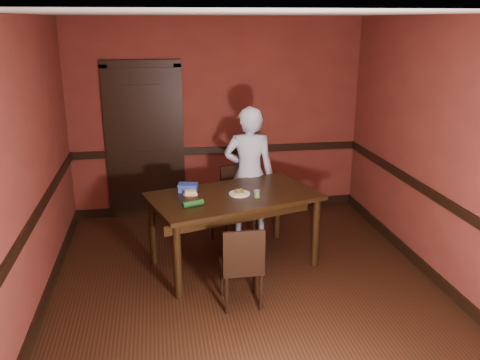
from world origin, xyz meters
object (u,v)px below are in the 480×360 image
object	(u,v)px
chair_near	(241,264)
sauce_jar	(257,194)
food_tub	(188,188)
dining_table	(234,230)
person	(249,174)
chair_far	(233,206)
sandwich_plate	(239,193)
cheese_saucer	(190,193)

from	to	relation	value
chair_near	sauce_jar	distance (m)	0.88
food_tub	sauce_jar	bearing A→B (deg)	-12.22
dining_table	sauce_jar	size ratio (longest dim) A/B	22.68
person	chair_far	bearing A→B (deg)	34.05
dining_table	food_tub	size ratio (longest dim) A/B	7.49
sauce_jar	person	bearing A→B (deg)	85.41
person	sauce_jar	size ratio (longest dim) A/B	21.38
dining_table	chair_far	world-z (taller)	chair_far
sandwich_plate	dining_table	bearing A→B (deg)	173.36
sauce_jar	food_tub	distance (m)	0.78
chair_near	sauce_jar	size ratio (longest dim) A/B	10.63
person	sandwich_plate	bearing A→B (deg)	80.62
sandwich_plate	cheese_saucer	distance (m)	0.53
sandwich_plate	food_tub	xyz separation A→B (m)	(-0.55, 0.19, 0.03)
person	cheese_saucer	size ratio (longest dim) A/B	10.55
chair_far	food_tub	world-z (taller)	chair_far
person	sauce_jar	distance (m)	0.84
person	food_tub	world-z (taller)	person
chair_far	sandwich_plate	size ratio (longest dim) A/B	4.08
dining_table	food_tub	bearing A→B (deg)	142.53
cheese_saucer	dining_table	bearing A→B (deg)	-7.64
chair_near	sandwich_plate	xyz separation A→B (m)	(0.12, 0.82, 0.43)
sandwich_plate	cheese_saucer	xyz separation A→B (m)	(-0.53, 0.07, 0.00)
chair_near	person	world-z (taller)	person
sauce_jar	sandwich_plate	bearing A→B (deg)	143.54
dining_table	sauce_jar	world-z (taller)	sauce_jar
chair_far	sauce_jar	distance (m)	0.85
person	sauce_jar	bearing A→B (deg)	94.37
cheese_saucer	sauce_jar	bearing A→B (deg)	-15.57
sandwich_plate	person	bearing A→B (deg)	71.66
sauce_jar	dining_table	bearing A→B (deg)	150.44
chair_far	sandwich_plate	distance (m)	0.72
food_tub	chair_near	bearing A→B (deg)	-55.81
chair_far	cheese_saucer	xyz separation A→B (m)	(-0.55, -0.54, 0.38)
chair_near	person	distance (m)	1.63
dining_table	cheese_saucer	distance (m)	0.64
sandwich_plate	chair_near	bearing A→B (deg)	-98.46
person	sauce_jar	world-z (taller)	person
chair_far	person	xyz separation A→B (m)	(0.22, 0.10, 0.37)
chair_far	chair_near	world-z (taller)	chair_far
chair_near	food_tub	size ratio (longest dim) A/B	3.51
person	sandwich_plate	distance (m)	0.75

